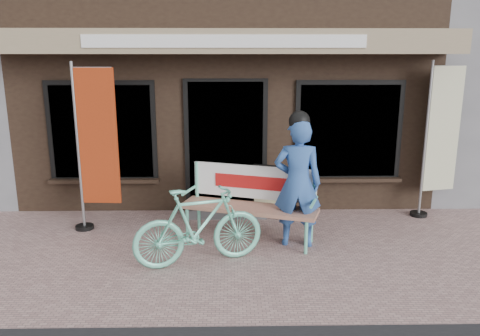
{
  "coord_description": "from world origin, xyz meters",
  "views": [
    {
      "loc": [
        0.09,
        -5.54,
        2.57
      ],
      "look_at": [
        0.21,
        0.7,
        1.05
      ],
      "focal_mm": 35.0,
      "sensor_mm": 36.0,
      "label": 1
    }
  ],
  "objects_px": {
    "bench": "(251,197)",
    "person": "(298,181)",
    "nobori_cream": "(440,138)",
    "bicycle": "(199,226)",
    "nobori_red": "(95,146)",
    "menu_stand": "(266,191)"
  },
  "relations": [
    {
      "from": "bench",
      "to": "bicycle",
      "type": "height_order",
      "value": "bench"
    },
    {
      "from": "person",
      "to": "nobori_cream",
      "type": "bearing_deg",
      "value": 32.74
    },
    {
      "from": "bicycle",
      "to": "nobori_red",
      "type": "height_order",
      "value": "nobori_red"
    },
    {
      "from": "nobori_red",
      "to": "nobori_cream",
      "type": "xyz_separation_m",
      "value": [
        5.28,
        0.57,
        0.0
      ]
    },
    {
      "from": "menu_stand",
      "to": "nobori_cream",
      "type": "bearing_deg",
      "value": 23.53
    },
    {
      "from": "bench",
      "to": "nobori_red",
      "type": "bearing_deg",
      "value": -170.77
    },
    {
      "from": "bicycle",
      "to": "menu_stand",
      "type": "distance_m",
      "value": 1.95
    },
    {
      "from": "nobori_cream",
      "to": "menu_stand",
      "type": "xyz_separation_m",
      "value": [
        -2.75,
        -0.09,
        -0.84
      ]
    },
    {
      "from": "menu_stand",
      "to": "nobori_red",
      "type": "bearing_deg",
      "value": -147.64
    },
    {
      "from": "bicycle",
      "to": "nobori_red",
      "type": "relative_size",
      "value": 0.67
    },
    {
      "from": "nobori_red",
      "to": "nobori_cream",
      "type": "relative_size",
      "value": 1.0
    },
    {
      "from": "person",
      "to": "menu_stand",
      "type": "distance_m",
      "value": 1.25
    },
    {
      "from": "menu_stand",
      "to": "bicycle",
      "type": "bearing_deg",
      "value": -97.82
    },
    {
      "from": "nobori_cream",
      "to": "menu_stand",
      "type": "distance_m",
      "value": 2.88
    },
    {
      "from": "nobori_cream",
      "to": "menu_stand",
      "type": "bearing_deg",
      "value": 169.23
    },
    {
      "from": "bench",
      "to": "nobori_red",
      "type": "distance_m",
      "value": 2.38
    },
    {
      "from": "bench",
      "to": "person",
      "type": "relative_size",
      "value": 1.06
    },
    {
      "from": "bench",
      "to": "person",
      "type": "bearing_deg",
      "value": -2.74
    },
    {
      "from": "nobori_cream",
      "to": "nobori_red",
      "type": "bearing_deg",
      "value": 173.49
    },
    {
      "from": "person",
      "to": "bicycle",
      "type": "relative_size",
      "value": 1.13
    },
    {
      "from": "bicycle",
      "to": "menu_stand",
      "type": "bearing_deg",
      "value": -47.26
    },
    {
      "from": "person",
      "to": "menu_stand",
      "type": "bearing_deg",
      "value": 113.48
    }
  ]
}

